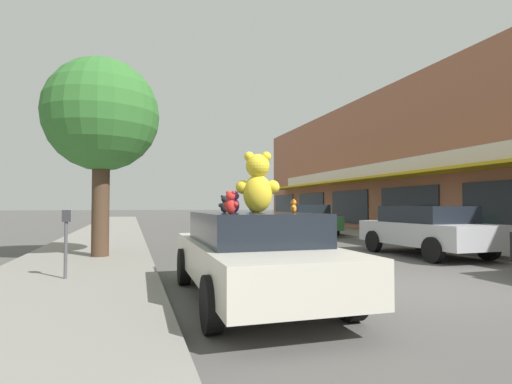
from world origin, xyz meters
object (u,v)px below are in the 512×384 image
at_px(teddy_bear_giant, 258,183).
at_px(street_tree, 102,116).
at_px(parking_meter, 66,235).
at_px(parked_car_far_right, 304,219).
at_px(plush_art_car, 252,252).
at_px(teddy_bear_orange, 294,206).
at_px(teddy_bear_black, 225,204).
at_px(teddy_bear_purple, 235,202).
at_px(teddy_bear_pink, 254,206).
at_px(teddy_bear_blue, 253,204).
at_px(teddy_bear_red, 231,203).
at_px(teddy_bear_brown, 232,202).
at_px(parked_car_far_center, 426,229).

relative_size(teddy_bear_giant, street_tree, 0.19).
bearing_deg(parking_meter, parked_car_far_right, 47.46).
xyz_separation_m(plush_art_car, teddy_bear_orange, (0.57, -0.35, 0.73)).
xyz_separation_m(teddy_bear_black, teddy_bear_purple, (0.26, 0.37, 0.04)).
relative_size(teddy_bear_pink, street_tree, 0.04).
bearing_deg(teddy_bear_purple, teddy_bear_blue, 170.46).
relative_size(teddy_bear_giant, teddy_bear_black, 3.59).
distance_m(teddy_bear_pink, teddy_bear_orange, 1.01).
distance_m(teddy_bear_red, street_tree, 7.01).
relative_size(plush_art_car, teddy_bear_blue, 15.40).
xyz_separation_m(teddy_bear_pink, teddy_bear_red, (-0.78, -1.48, 0.04)).
height_order(plush_art_car, teddy_bear_giant, teddy_bear_giant).
relative_size(plush_art_car, teddy_bear_brown, 13.94).
xyz_separation_m(teddy_bear_giant, teddy_bear_pink, (0.07, 0.43, -0.37)).
bearing_deg(teddy_bear_orange, teddy_bear_giant, -118.96).
xyz_separation_m(parked_car_far_right, street_tree, (-9.11, -7.02, 3.09)).
height_order(teddy_bear_black, teddy_bear_brown, teddy_bear_brown).
xyz_separation_m(teddy_bear_brown, parking_meter, (-2.82, 1.44, -0.60)).
relative_size(teddy_bear_brown, parked_car_far_right, 0.07).
height_order(plush_art_car, parked_car_far_center, parked_car_far_center).
relative_size(plush_art_car, parking_meter, 3.80).
bearing_deg(parked_car_far_right, teddy_bear_giant, -117.37).
bearing_deg(teddy_bear_black, plush_art_car, -168.77).
relative_size(teddy_bear_red, street_tree, 0.06).
relative_size(teddy_bear_red, teddy_bear_purple, 0.87).
bearing_deg(teddy_bear_red, parked_car_far_right, -70.81).
height_order(plush_art_car, parking_meter, parking_meter).
xyz_separation_m(teddy_bear_black, parked_car_far_center, (6.91, 3.61, -0.71)).
xyz_separation_m(teddy_bear_brown, street_tree, (-2.45, 4.75, 2.36)).
height_order(teddy_bear_pink, teddy_bear_purple, teddy_bear_purple).
xyz_separation_m(teddy_bear_orange, street_tree, (-3.19, 5.74, 2.42)).
relative_size(parked_car_far_center, street_tree, 0.80).
relative_size(teddy_bear_pink, teddy_bear_black, 0.81).
relative_size(teddy_bear_blue, street_tree, 0.06).
height_order(teddy_bear_pink, teddy_bear_black, teddy_bear_black).
distance_m(teddy_bear_orange, teddy_bear_purple, 1.09).
distance_m(teddy_bear_blue, street_tree, 5.80).
bearing_deg(teddy_bear_blue, teddy_bear_red, 94.54).
distance_m(plush_art_car, teddy_bear_brown, 1.03).
xyz_separation_m(teddy_bear_red, parked_car_far_center, (7.05, 4.56, -0.73)).
relative_size(teddy_bear_red, teddy_bear_black, 1.12).
xyz_separation_m(teddy_bear_purple, street_tree, (-2.46, 4.94, 2.35)).
relative_size(teddy_bear_black, parked_car_far_right, 0.06).
relative_size(teddy_bear_black, teddy_bear_blue, 0.89).
bearing_deg(teddy_bear_orange, plush_art_car, -99.36).
xyz_separation_m(teddy_bear_pink, parking_meter, (-3.21, 1.48, -0.54)).
distance_m(teddy_bear_pink, teddy_bear_blue, 0.41).
relative_size(teddy_bear_orange, teddy_bear_blue, 0.68).
relative_size(plush_art_car, teddy_bear_giant, 4.80).
bearing_deg(teddy_bear_pink, parking_meter, -64.35).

